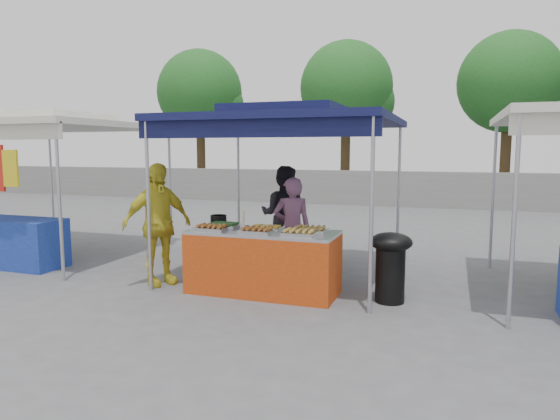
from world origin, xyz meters
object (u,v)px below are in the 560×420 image
(wok_burner, at_px, (390,261))
(customer_person, at_px, (157,224))
(helper_man, at_px, (284,215))
(cooking_pot, at_px, (219,220))
(vendor_table, at_px, (263,262))
(vendor_woman, at_px, (292,228))

(wok_burner, xyz_separation_m, customer_person, (-3.25, -0.22, 0.34))
(helper_man, bearing_deg, cooking_pot, 66.12)
(cooking_pot, height_order, helper_man, helper_man)
(vendor_table, distance_m, wok_burner, 1.68)
(cooking_pot, xyz_separation_m, wok_burner, (2.48, -0.18, -0.39))
(vendor_table, distance_m, customer_person, 1.65)
(vendor_table, bearing_deg, helper_man, 99.97)
(wok_burner, relative_size, helper_man, 0.54)
(vendor_table, distance_m, helper_man, 1.87)
(vendor_table, bearing_deg, wok_burner, 5.07)
(vendor_table, relative_size, wok_burner, 2.22)
(helper_man, relative_size, customer_person, 0.95)
(cooking_pot, relative_size, customer_person, 0.13)
(cooking_pot, distance_m, customer_person, 0.87)
(wok_burner, distance_m, vendor_woman, 1.69)
(cooking_pot, height_order, customer_person, customer_person)
(wok_burner, height_order, customer_person, customer_person)
(vendor_woman, bearing_deg, cooking_pot, 4.76)
(helper_man, bearing_deg, vendor_woman, 110.23)
(cooking_pot, bearing_deg, customer_person, -152.52)
(vendor_woman, relative_size, helper_man, 0.92)
(vendor_woman, height_order, customer_person, customer_person)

